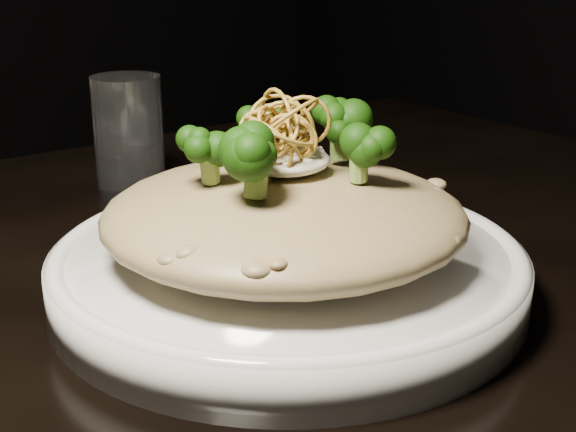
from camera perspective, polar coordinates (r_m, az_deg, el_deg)
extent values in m
cube|color=black|center=(0.56, -5.59, -6.51)|extent=(1.10, 0.80, 0.04)
cylinder|color=black|center=(1.23, 6.28, -10.92)|extent=(0.05, 0.05, 0.71)
cylinder|color=silver|center=(0.53, 0.00, -4.01)|extent=(0.31, 0.31, 0.03)
ellipsoid|color=brown|center=(0.51, -0.27, 0.07)|extent=(0.23, 0.23, 0.05)
ellipsoid|color=white|center=(0.51, -0.27, 4.03)|extent=(0.06, 0.06, 0.02)
cylinder|color=silver|center=(0.73, -11.25, 5.55)|extent=(0.06, 0.06, 0.11)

